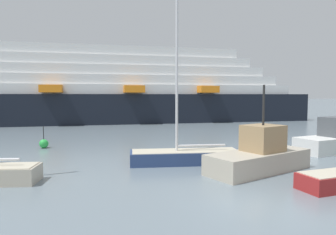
{
  "coord_description": "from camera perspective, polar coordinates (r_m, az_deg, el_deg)",
  "views": [
    {
      "loc": [
        -6.59,
        -10.72,
        4.43
      ],
      "look_at": [
        0.0,
        13.86,
        2.58
      ],
      "focal_mm": 33.19,
      "sensor_mm": 36.0,
      "label": 1
    }
  ],
  "objects": [
    {
      "name": "fishing_boat_1",
      "position": [
        18.92,
        16.48,
        -6.75
      ],
      "size": [
        7.08,
        4.46,
        5.02
      ],
      "rotation": [
        0.0,
        0.0,
        0.34
      ],
      "color": "#BCB29E",
      "rests_on": "ground_plane"
    },
    {
      "name": "fishing_boat_0",
      "position": [
        27.73,
        28.44,
        -3.52
      ],
      "size": [
        7.07,
        3.6,
        5.06
      ],
      "rotation": [
        0.0,
        0.0,
        0.19
      ],
      "color": "white",
      "rests_on": "ground_plane"
    },
    {
      "name": "channel_buoy_0",
      "position": [
        27.99,
        -21.84,
        -4.47
      ],
      "size": [
        0.74,
        0.74,
        1.83
      ],
      "color": "green",
      "rests_on": "ground_plane"
    },
    {
      "name": "cruise_ship",
      "position": [
        52.55,
        -19.93,
        4.76
      ],
      "size": [
        83.36,
        15.24,
        16.19
      ],
      "rotation": [
        0.0,
        0.0,
        -0.03
      ],
      "color": "black",
      "rests_on": "ground_plane"
    },
    {
      "name": "sailboat_3",
      "position": [
        20.3,
        3.18,
        -6.8
      ],
      "size": [
        7.36,
        3.02,
        11.66
      ],
      "rotation": [
        0.0,
        0.0,
        2.99
      ],
      "color": "navy",
      "rests_on": "ground_plane"
    },
    {
      "name": "ground_plane",
      "position": [
        13.35,
        16.2,
        -15.41
      ],
      "size": [
        600.0,
        600.0,
        0.0
      ],
      "primitive_type": "plane",
      "color": "slate"
    }
  ]
}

